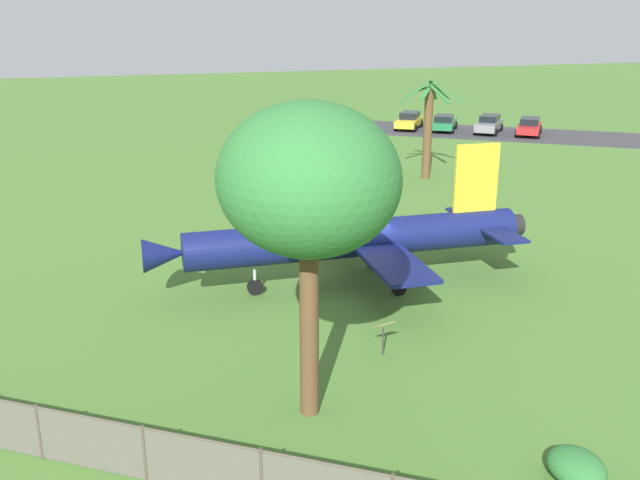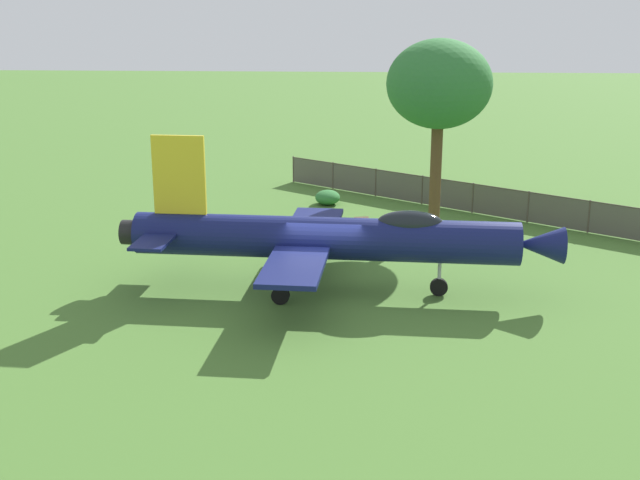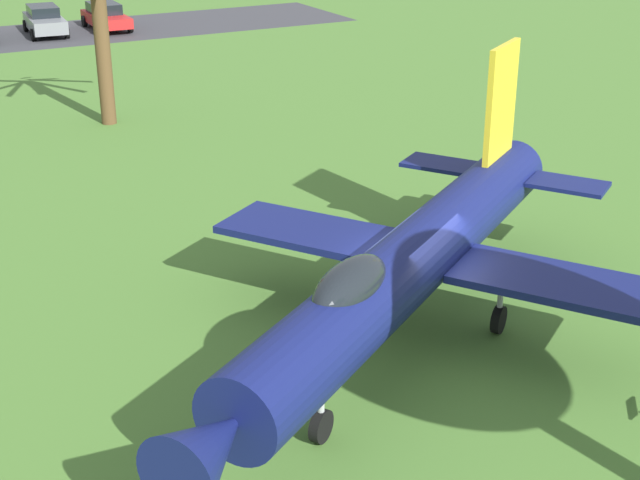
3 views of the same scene
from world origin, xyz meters
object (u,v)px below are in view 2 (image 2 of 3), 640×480
object	(u,v)px
display_jet	(334,237)
shade_tree	(439,85)
info_plaque	(362,224)
shrub_near_fence	(328,197)

from	to	relation	value
display_jet	shade_tree	bearing A→B (deg)	66.91
info_plaque	shrub_near_fence	bearing A→B (deg)	-75.62
info_plaque	shade_tree	bearing A→B (deg)	-141.90
display_jet	shade_tree	distance (m)	10.11
shade_tree	info_plaque	xyz separation A→B (m)	(3.10, 2.43, -5.42)
shade_tree	shrub_near_fence	world-z (taller)	shade_tree
display_jet	shrub_near_fence	world-z (taller)	display_jet
display_jet	shrub_near_fence	size ratio (longest dim) A/B	10.29
display_jet	shrub_near_fence	xyz separation A→B (m)	(0.93, -12.81, -1.59)
display_jet	shade_tree	xyz separation A→B (m)	(-3.97, -8.23, 4.33)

